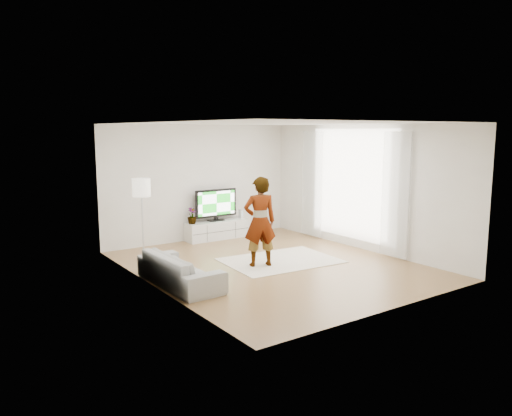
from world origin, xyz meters
TOP-DOWN VIEW (x-y plane):
  - floor at (0.00, 0.00)m, footprint 6.00×6.00m
  - ceiling at (0.00, 0.00)m, footprint 6.00×6.00m
  - wall_left at (-2.50, 0.00)m, footprint 0.02×6.00m
  - wall_right at (2.50, 0.00)m, footprint 0.02×6.00m
  - wall_back at (0.00, 3.00)m, footprint 5.00×0.02m
  - wall_front at (0.00, -3.00)m, footprint 5.00×0.02m
  - window at (2.48, 0.30)m, footprint 0.01×2.60m
  - curtain_near at (2.40, -1.00)m, footprint 0.04×0.70m
  - curtain_far at (2.40, 1.60)m, footprint 0.04×0.70m
  - media_console at (0.33, 2.76)m, footprint 1.61×0.46m
  - television at (0.33, 2.79)m, footprint 1.12×0.22m
  - game_console at (1.04, 2.76)m, footprint 0.07×0.16m
  - potted_plant at (-0.35, 2.77)m, footprint 0.28×0.28m
  - rug at (0.34, 0.20)m, footprint 2.39×1.81m
  - player at (-0.24, 0.11)m, footprint 0.75×0.61m
  - sofa at (-2.08, -0.09)m, footprint 0.81×1.95m
  - floor_lamp at (-1.92, 1.96)m, footprint 0.38×0.38m

SIDE VIEW (x-z plane):
  - floor at x=0.00m, z-range 0.00..0.00m
  - rug at x=0.34m, z-range 0.00..0.01m
  - media_console at x=0.33m, z-range 0.00..0.45m
  - sofa at x=-2.08m, z-range 0.00..0.56m
  - game_console at x=1.04m, z-range 0.45..0.67m
  - potted_plant at x=-0.35m, z-range 0.45..0.84m
  - television at x=0.33m, z-range 0.49..1.27m
  - player at x=-0.24m, z-range 0.01..1.78m
  - curtain_near at x=2.40m, z-range 0.05..2.65m
  - curtain_far at x=2.40m, z-range 0.05..2.65m
  - wall_left at x=-2.50m, z-range 0.00..2.80m
  - wall_right at x=2.50m, z-range 0.00..2.80m
  - wall_back at x=0.00m, z-range 0.00..2.80m
  - wall_front at x=0.00m, z-range 0.00..2.80m
  - floor_lamp at x=-1.92m, z-range 0.59..2.28m
  - window at x=2.48m, z-range 0.20..2.70m
  - ceiling at x=0.00m, z-range 2.80..2.80m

